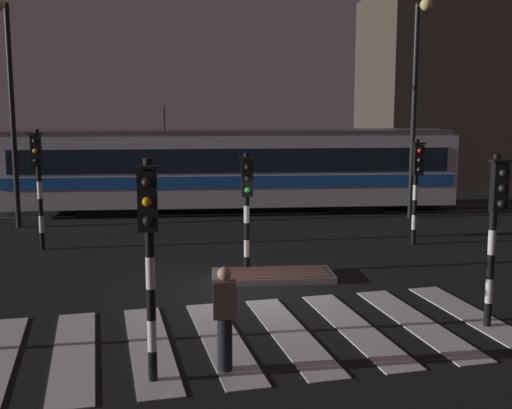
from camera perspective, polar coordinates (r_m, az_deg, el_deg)
name	(u,v)px	position (r m, az deg, el deg)	size (l,w,h in m)	color
ground_plane	(245,293)	(14.60, -0.97, -7.90)	(120.00, 120.00, 0.00)	black
rail_near	(225,215)	(24.78, -2.74, -0.91)	(80.00, 0.12, 0.03)	#59595E
rail_far	(224,209)	(26.19, -2.87, -0.38)	(80.00, 0.12, 0.03)	#59595E
crosswalk_zebra	(256,337)	(11.95, 0.03, -11.70)	(10.26, 5.70, 0.02)	silver
traffic_island	(273,275)	(15.73, 1.50, -6.34)	(2.94, 1.26, 0.18)	slate
traffic_light_median_centre	(247,195)	(15.76, -0.82, 0.81)	(0.36, 0.42, 3.04)	black
traffic_light_corner_far_left	(38,171)	(19.49, -18.86, 2.83)	(0.36, 0.42, 3.52)	black
traffic_light_corner_far_right	(417,176)	(19.75, 14.14, 2.49)	(0.36, 0.42, 3.20)	black
traffic_light_corner_near_right	(496,215)	(12.66, 20.57, -0.90)	(0.36, 0.42, 3.31)	black
traffic_light_kerb_mid_left	(149,238)	(9.56, -9.52, -2.97)	(0.36, 0.42, 3.44)	black
street_lamp_trackside_right	(417,85)	(24.26, 14.14, 10.28)	(0.44, 1.21, 7.86)	black
street_lamp_trackside_left	(9,88)	(23.16, -21.16, 9.68)	(0.44, 1.21, 7.60)	black
tram	(232,168)	(25.26, -2.19, 3.26)	(17.57, 2.58, 4.15)	silver
pedestrian_waiting_at_kerb	(225,318)	(10.26, -2.81, -10.09)	(0.36, 0.24, 1.71)	black
building_backdrop	(478,89)	(37.56, 19.14, 9.67)	(11.78, 8.00, 10.12)	#42382D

